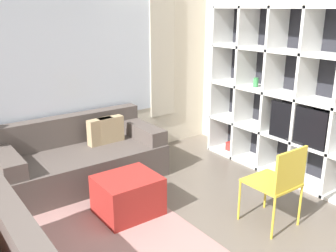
{
  "coord_description": "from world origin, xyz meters",
  "views": [
    {
      "loc": [
        -1.86,
        -1.5,
        2.13
      ],
      "look_at": [
        0.51,
        1.74,
        0.85
      ],
      "focal_mm": 40.0,
      "sensor_mm": 36.0,
      "label": 1
    }
  ],
  "objects_px": {
    "ottoman": "(128,196)",
    "couch_main": "(81,159)",
    "shelving_unit": "(290,96)",
    "folding_chair": "(279,180)"
  },
  "relations": [
    {
      "from": "ottoman",
      "to": "couch_main",
      "type": "bearing_deg",
      "value": 93.34
    },
    {
      "from": "shelving_unit",
      "to": "folding_chair",
      "type": "distance_m",
      "value": 1.48
    },
    {
      "from": "shelving_unit",
      "to": "couch_main",
      "type": "bearing_deg",
      "value": 149.08
    },
    {
      "from": "shelving_unit",
      "to": "ottoman",
      "type": "height_order",
      "value": "shelving_unit"
    },
    {
      "from": "ottoman",
      "to": "folding_chair",
      "type": "distance_m",
      "value": 1.56
    },
    {
      "from": "couch_main",
      "to": "folding_chair",
      "type": "distance_m",
      "value": 2.44
    },
    {
      "from": "folding_chair",
      "to": "couch_main",
      "type": "bearing_deg",
      "value": -61.89
    },
    {
      "from": "shelving_unit",
      "to": "folding_chair",
      "type": "relative_size",
      "value": 2.85
    },
    {
      "from": "shelving_unit",
      "to": "couch_main",
      "type": "distance_m",
      "value": 2.77
    },
    {
      "from": "couch_main",
      "to": "ottoman",
      "type": "height_order",
      "value": "couch_main"
    }
  ]
}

